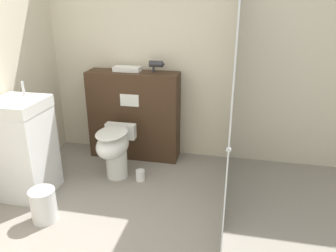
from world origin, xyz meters
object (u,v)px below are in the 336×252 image
hair_drier (157,64)px  waste_bin (44,205)px  toilet (115,148)px  sink_vanity (24,148)px

hair_drier → waste_bin: 1.89m
waste_bin → toilet: bearing=66.8°
toilet → waste_bin: bearing=-113.2°
toilet → waste_bin: (-0.36, -0.84, -0.21)m
sink_vanity → hair_drier: bearing=44.6°
sink_vanity → waste_bin: (0.39, -0.38, -0.34)m
toilet → hair_drier: 1.05m
toilet → hair_drier: size_ratio=3.11×
sink_vanity → waste_bin: sink_vanity is taller
waste_bin → sink_vanity: bearing=135.7°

